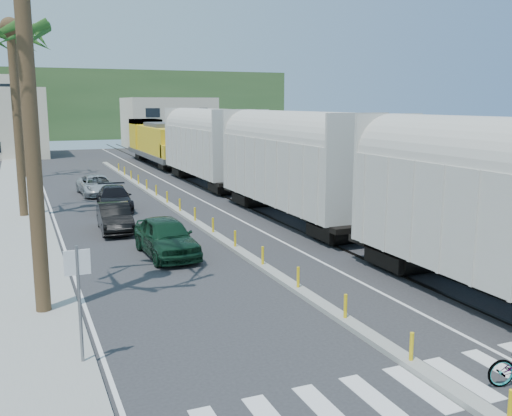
{
  "coord_description": "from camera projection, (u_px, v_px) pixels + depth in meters",
  "views": [
    {
      "loc": [
        -8.4,
        -11.39,
        6.24
      ],
      "look_at": [
        0.5,
        9.85,
        2.0
      ],
      "focal_mm": 40.0,
      "sensor_mm": 36.0,
      "label": 1
    }
  ],
  "objects": [
    {
      "name": "crosswalk",
      "position": [
        438.0,
        384.0,
        12.84
      ],
      "size": [
        14.0,
        2.2,
        0.01
      ],
      "primitive_type": "cube",
      "color": "silver",
      "rests_on": "ground"
    },
    {
      "name": "palm_trees",
      "position": [
        13.0,
        16.0,
        30.21
      ],
      "size": [
        3.5,
        37.2,
        13.75
      ],
      "color": "brown",
      "rests_on": "ground"
    },
    {
      "name": "rails",
      "position": [
        217.0,
        189.0,
        41.95
      ],
      "size": [
        1.56,
        100.0,
        0.06
      ],
      "color": "black",
      "rests_on": "ground"
    },
    {
      "name": "car_rear",
      "position": [
        97.0,
        185.0,
        39.23
      ],
      "size": [
        2.69,
        5.08,
        1.35
      ],
      "primitive_type": "imported",
      "rotation": [
        0.0,
        0.0,
        0.05
      ],
      "color": "#B5B8BB",
      "rests_on": "ground"
    },
    {
      "name": "car_third",
      "position": [
        114.0,
        198.0,
        33.72
      ],
      "size": [
        2.77,
        5.14,
        1.39
      ],
      "primitive_type": "imported",
      "rotation": [
        0.0,
        0.0,
        -0.09
      ],
      "color": "black",
      "rests_on": "ground"
    },
    {
      "name": "ground",
      "position": [
        386.0,
        350.0,
        14.66
      ],
      "size": [
        140.0,
        140.0,
        0.0
      ],
      "primitive_type": "plane",
      "color": "#28282B",
      "rests_on": "ground"
    },
    {
      "name": "freight_train",
      "position": [
        250.0,
        157.0,
        35.58
      ],
      "size": [
        3.0,
        60.94,
        5.85
      ],
      "color": "#BBB8AB",
      "rests_on": "ground"
    },
    {
      "name": "sidewalk",
      "position": [
        20.0,
        208.0,
        34.09
      ],
      "size": [
        3.0,
        90.0,
        0.15
      ],
      "primitive_type": "cube",
      "color": "gray",
      "rests_on": "ground"
    },
    {
      "name": "buildings",
      "position": [
        31.0,
        117.0,
        76.43
      ],
      "size": [
        38.0,
        27.0,
        10.0
      ],
      "color": "beige",
      "rests_on": "ground"
    },
    {
      "name": "hillside",
      "position": [
        64.0,
        105.0,
        104.28
      ],
      "size": [
        80.0,
        20.0,
        12.0
      ],
      "primitive_type": "cube",
      "color": "#385628",
      "rests_on": "ground"
    },
    {
      "name": "car_second",
      "position": [
        115.0,
        218.0,
        28.09
      ],
      "size": [
        1.85,
        4.32,
        1.38
      ],
      "primitive_type": "imported",
      "rotation": [
        0.0,
        0.0,
        -0.05
      ],
      "color": "black",
      "rests_on": "ground"
    },
    {
      "name": "car_lead",
      "position": [
        166.0,
        237.0,
        23.57
      ],
      "size": [
        2.29,
        4.88,
        1.61
      ],
      "primitive_type": "imported",
      "rotation": [
        0.0,
        0.0,
        0.04
      ],
      "color": "#10321F",
      "rests_on": "ground"
    },
    {
      "name": "street_sign",
      "position": [
        79.0,
        288.0,
        13.34
      ],
      "size": [
        0.6,
        0.08,
        3.0
      ],
      "color": "slate",
      "rests_on": "ground"
    },
    {
      "name": "median",
      "position": [
        180.0,
        212.0,
        32.75
      ],
      "size": [
        0.45,
        60.0,
        0.85
      ],
      "color": "gray",
      "rests_on": "ground"
    },
    {
      "name": "lane_markings",
      "position": [
        127.0,
        202.0,
        36.52
      ],
      "size": [
        9.42,
        90.0,
        0.01
      ],
      "color": "silver",
      "rests_on": "ground"
    }
  ]
}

